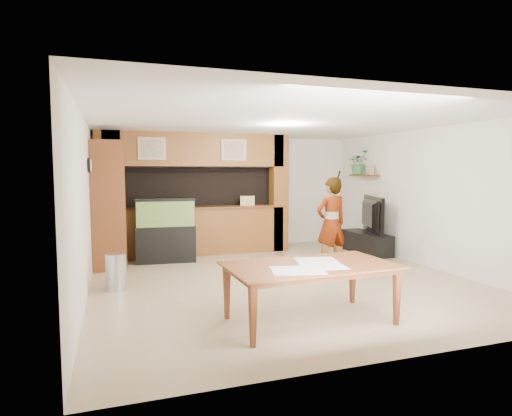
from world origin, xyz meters
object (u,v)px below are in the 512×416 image
object	(u,v)px
person	(331,224)
pantry_cabinet	(108,205)
aquarium	(166,231)
dining_table	(312,294)
television	(367,214)

from	to	relation	value
person	pantry_cabinet	bearing A→B (deg)	-28.08
aquarium	dining_table	world-z (taller)	aquarium
pantry_cabinet	television	world-z (taller)	pantry_cabinet
dining_table	aquarium	bearing A→B (deg)	104.69
aquarium	pantry_cabinet	bearing A→B (deg)	-169.18
pantry_cabinet	television	bearing A→B (deg)	-3.87
pantry_cabinet	person	size ratio (longest dim) A/B	1.39
person	dining_table	size ratio (longest dim) A/B	0.85
pantry_cabinet	dining_table	size ratio (longest dim) A/B	1.18
aquarium	television	xyz separation A→B (m)	(4.29, -0.46, 0.23)
aquarium	person	world-z (taller)	person
pantry_cabinet	person	xyz separation A→B (m)	(3.85, -1.51, -0.33)
television	person	world-z (taller)	person
pantry_cabinet	dining_table	xyz separation A→B (m)	(2.29, -3.93, -0.83)
aquarium	person	distance (m)	3.23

